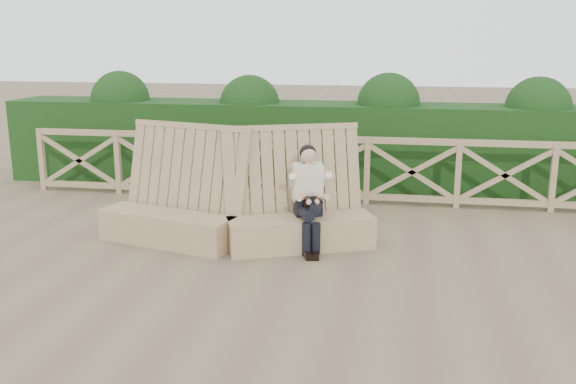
# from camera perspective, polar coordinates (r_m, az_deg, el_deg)

# --- Properties ---
(ground) EXTENTS (60.00, 60.00, 0.00)m
(ground) POSITION_cam_1_polar(r_m,az_deg,el_deg) (7.33, -0.29, -7.60)
(ground) COLOR brown
(ground) RESTS_ON ground
(bench) EXTENTS (3.68, 1.40, 1.55)m
(bench) POSITION_cam_1_polar(r_m,az_deg,el_deg) (8.40, -4.80, -2.09)
(bench) COLOR #927353
(bench) RESTS_ON ground
(woman) EXTENTS (0.50, 0.85, 1.33)m
(woman) POSITION_cam_1_polar(r_m,az_deg,el_deg) (8.16, 1.86, -0.17)
(woman) COLOR black
(woman) RESTS_ON ground
(guardrail) EXTENTS (10.10, 0.09, 1.10)m
(guardrail) POSITION_cam_1_polar(r_m,az_deg,el_deg) (10.51, 3.11, 2.06)
(guardrail) COLOR #997A59
(guardrail) RESTS_ON ground
(hedge) EXTENTS (12.00, 1.20, 1.50)m
(hedge) POSITION_cam_1_polar(r_m,az_deg,el_deg) (11.64, 3.85, 4.17)
(hedge) COLOR black
(hedge) RESTS_ON ground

